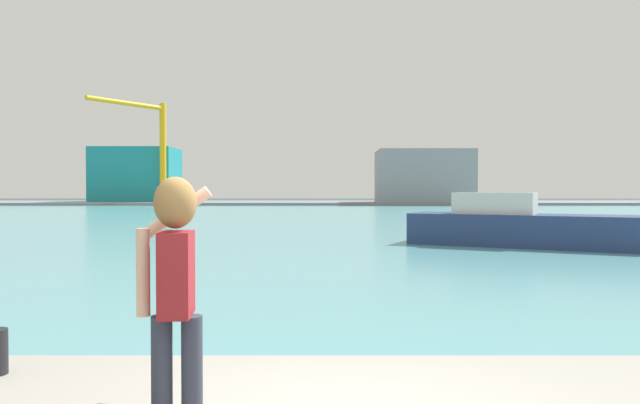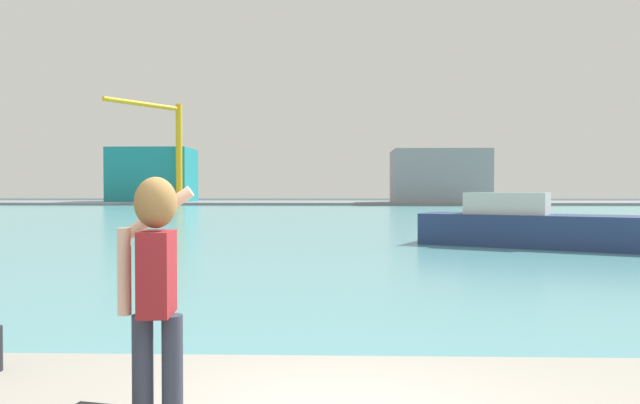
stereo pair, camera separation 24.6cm
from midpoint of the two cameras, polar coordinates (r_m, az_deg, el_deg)
name	(u,v)px [view 2 (the right image)]	position (r m, az deg, el deg)	size (l,w,h in m)	color
ground_plane	(335,215)	(53.76, 1.60, -1.27)	(220.00, 220.00, 0.00)	#334751
harbor_water	(335,214)	(55.75, 1.60, -1.17)	(140.00, 100.00, 0.02)	#599EA8
far_shore_dock	(335,203)	(95.73, 1.62, -0.08)	(140.00, 20.00, 0.43)	gray
person_photographer	(155,278)	(3.98, -14.29, -7.34)	(0.53, 0.55, 1.74)	#2D3342
boat_moored	(531,226)	(24.49, 20.51, -2.28)	(9.15, 6.26, 2.16)	navy
warehouse_left	(153,175)	(100.67, -16.17, 2.59)	(13.15, 9.10, 8.90)	teal
warehouse_right	(439,176)	(92.21, 11.80, 2.52)	(14.59, 9.50, 8.18)	gray
port_crane	(169,139)	(92.57, -14.68, 6.03)	(8.44, 11.39, 15.48)	yellow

